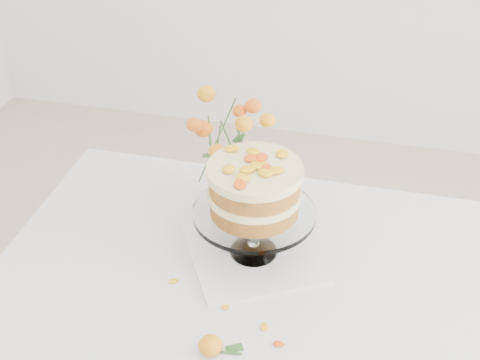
# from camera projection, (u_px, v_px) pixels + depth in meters

# --- Properties ---
(table) EXTENTS (1.43, 0.93, 0.76)m
(table) POSITION_uv_depth(u_px,v_px,m) (284.00, 311.00, 1.62)
(table) COLOR tan
(table) RESTS_ON ground
(napkin) EXTENTS (0.42, 0.42, 0.01)m
(napkin) POSITION_uv_depth(u_px,v_px,m) (254.00, 253.00, 1.66)
(napkin) COLOR white
(napkin) RESTS_ON table
(cake_stand) EXTENTS (0.29, 0.29, 0.26)m
(cake_stand) POSITION_uv_depth(u_px,v_px,m) (254.00, 194.00, 1.56)
(cake_stand) COLOR white
(cake_stand) RESTS_ON napkin
(rose_vase) EXTENTS (0.26, 0.26, 0.35)m
(rose_vase) POSITION_uv_depth(u_px,v_px,m) (227.00, 143.00, 1.71)
(rose_vase) COLOR white
(rose_vase) RESTS_ON table
(loose_rose_near) EXTENTS (0.09, 0.05, 0.04)m
(loose_rose_near) POSITION_uv_depth(u_px,v_px,m) (211.00, 345.00, 1.39)
(loose_rose_near) COLOR orange
(loose_rose_near) RESTS_ON table
(stray_petal_a) EXTENTS (0.03, 0.02, 0.00)m
(stray_petal_a) POSITION_uv_depth(u_px,v_px,m) (225.00, 306.00, 1.51)
(stray_petal_a) COLOR #F1AD0F
(stray_petal_a) RESTS_ON table
(stray_petal_b) EXTENTS (0.03, 0.02, 0.00)m
(stray_petal_b) POSITION_uv_depth(u_px,v_px,m) (264.00, 327.00, 1.46)
(stray_petal_b) COLOR #F1AD0F
(stray_petal_b) RESTS_ON table
(stray_petal_c) EXTENTS (0.03, 0.02, 0.00)m
(stray_petal_c) POSITION_uv_depth(u_px,v_px,m) (279.00, 344.00, 1.42)
(stray_petal_c) COLOR #F1AD0F
(stray_petal_c) RESTS_ON table
(stray_petal_d) EXTENTS (0.03, 0.02, 0.00)m
(stray_petal_d) POSITION_uv_depth(u_px,v_px,m) (173.00, 281.00, 1.58)
(stray_petal_d) COLOR #F1AD0F
(stray_petal_d) RESTS_ON table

